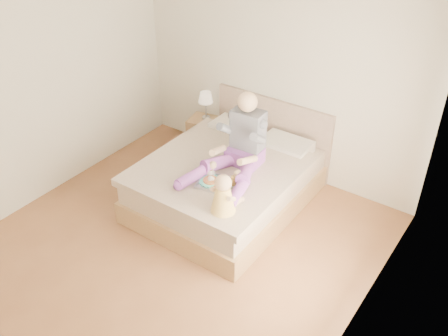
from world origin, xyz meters
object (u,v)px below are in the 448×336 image
Objects in this scene: nightstand at (204,134)px; baby at (224,196)px; adult at (239,148)px; bed at (230,179)px; tray at (218,182)px.

nightstand is 2.29m from baby.
nightstand is at bearing 141.81° from baby.
nightstand is 0.44× the size of adult.
bed is 5.04× the size of baby.
tray is (0.19, -0.51, 0.32)m from bed.
adult reaches higher than baby.
bed is 0.63m from tray.
adult reaches higher than nightstand.
nightstand is at bearing 140.23° from adult.
adult is at bearing 122.19° from baby.
adult is 2.56× the size of baby.
adult is (1.19, -0.90, 0.63)m from nightstand.
adult is at bearing -48.80° from nightstand.
tray is (1.19, -1.31, 0.39)m from nightstand.
nightstand is 1.62m from adult.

